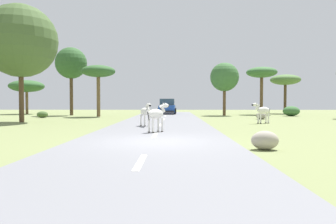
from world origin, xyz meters
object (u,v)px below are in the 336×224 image
zebra_1 (262,111)px  tree_6 (71,64)px  tree_7 (98,72)px  rock_2 (261,116)px  rock_3 (265,140)px  tree_2 (262,73)px  tree_5 (285,80)px  bush_0 (291,111)px  zebra_2 (157,114)px  bush_3 (42,114)px  zebra_0 (145,112)px  tree_1 (27,86)px  tree_3 (224,77)px  car_0 (167,107)px  tree_4 (21,41)px

zebra_1 → tree_6: (-16.91, 12.30, 4.66)m
tree_7 → rock_2: (14.62, -4.36, -4.04)m
rock_2 → rock_3: 17.43m
tree_2 → rock_2: bearing=-105.4°
tree_5 → bush_0: size_ratio=2.85×
zebra_2 → bush_3: (-11.18, 14.00, -0.59)m
zebra_0 → tree_1: size_ratio=0.35×
tree_6 → rock_2: size_ratio=8.55×
zebra_1 → bush_3: 19.39m
tree_6 → tree_7: size_ratio=1.45×
zebra_2 → tree_3: tree_3 is taller
rock_2 → car_0: bearing=128.0°
zebra_2 → tree_7: bearing=152.4°
tree_4 → tree_6: bearing=90.1°
tree_2 → rock_3: 27.90m
zebra_1 → rock_3: 12.28m
tree_6 → zebra_2: bearing=-62.0°
zebra_2 → bush_0: bearing=94.5°
tree_4 → bush_0: 25.46m
zebra_2 → bush_0: (12.75, 17.66, -0.39)m
tree_5 → rock_3: size_ratio=5.70×
tree_5 → tree_6: size_ratio=0.66×
rock_2 → rock_3: size_ratio=1.01×
car_0 → rock_2: (8.01, -10.27, -0.55)m
zebra_2 → tree_2: 24.35m
zebra_1 → bush_0: 12.44m
car_0 → tree_2: size_ratio=0.82×
zebra_0 → rock_3: size_ratio=1.66×
zebra_0 → tree_2: 21.67m
zebra_2 → tree_3: 20.23m
tree_4 → bush_3: tree_4 is taller
zebra_0 → tree_4: size_ratio=0.17×
zebra_1 → tree_1: tree_1 is taller
zebra_1 → tree_1: 28.03m
car_0 → tree_7: size_ratio=0.88×
tree_6 → rock_3: tree_6 is taller
zebra_1 → tree_2: size_ratio=0.27×
tree_4 → zebra_0: bearing=-24.0°
zebra_2 → tree_4: bearing=-177.1°
tree_2 → tree_5: bearing=38.0°
tree_1 → bush_3: tree_1 is taller
tree_1 → zebra_1: bearing=-33.8°
bush_3 → zebra_2: bearing=-51.4°
tree_5 → rock_3: (-10.85, -29.47, -3.78)m
bush_3 → rock_3: size_ratio=1.17×
tree_6 → tree_5: bearing=12.3°
tree_2 → tree_7: (-17.30, -5.41, -0.35)m
zebra_0 → tree_6: 18.57m
tree_1 → bush_0: size_ratio=2.39×
zebra_1 → bush_3: (-17.97, 7.26, -0.57)m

